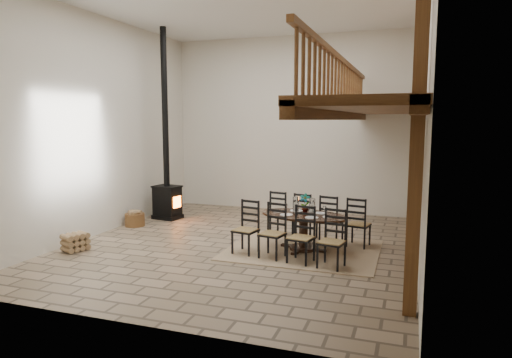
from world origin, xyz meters
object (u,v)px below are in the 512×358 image
(wood_stove, at_px, (167,177))
(log_basket, at_px, (135,219))
(log_stack, at_px, (75,242))
(dining_table, at_px, (303,232))

(wood_stove, height_order, log_basket, wood_stove)
(log_basket, xyz_separation_m, log_stack, (0.12, -2.27, 0.01))
(dining_table, relative_size, log_basket, 5.30)
(dining_table, xyz_separation_m, log_basket, (-4.48, 0.71, -0.20))
(dining_table, bearing_deg, log_basket, -178.28)
(wood_stove, bearing_deg, dining_table, -13.96)
(dining_table, distance_m, wood_stove, 4.56)
(dining_table, height_order, log_basket, dining_table)
(wood_stove, bearing_deg, log_stack, -84.75)
(log_basket, bearing_deg, log_stack, -86.94)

